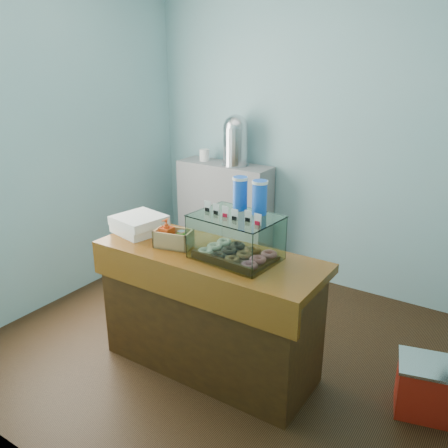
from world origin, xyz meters
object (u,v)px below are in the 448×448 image
Objects in this scene: counter at (209,310)px; display_case at (239,232)px; coffee_urn at (236,139)px; red_cooler at (429,388)px.

counter is 2.83× the size of display_case.
counter is 1.97m from coffee_urn.
coffee_urn is at bearing 127.48° from display_case.
red_cooler is at bearing 14.39° from counter.
coffee_urn is 2.77m from red_cooler.
counter is at bearing -63.99° from coffee_urn.
display_case is 1.82m from coffee_urn.
display_case reaches higher than red_cooler.
counter is at bearing 179.98° from red_cooler.
counter is at bearing -160.36° from display_case.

